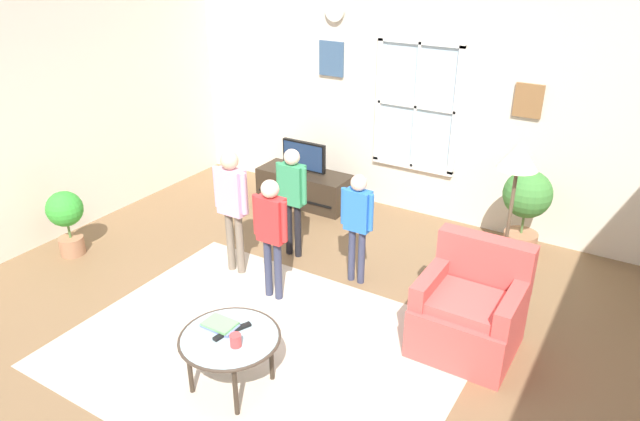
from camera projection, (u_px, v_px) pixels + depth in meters
The scene contains 19 objects.
ground_plane at pixel (275, 348), 4.72m from camera, with size 6.87×6.52×0.02m, color brown.
back_wall at pixel (430, 95), 6.43m from camera, with size 6.27×0.17×2.83m.
side_wall_left at pixel (0, 118), 5.62m from camera, with size 0.12×5.92×2.83m.
area_rug at pixel (262, 349), 4.68m from camera, with size 3.05×2.36×0.01m, color #C6B29E.
tv_stand at pixel (304, 187), 7.16m from camera, with size 1.15×0.46×0.41m.
television at pixel (304, 156), 6.98m from camera, with size 0.58×0.08×0.38m.
armchair at pixel (470, 311), 4.60m from camera, with size 0.76×0.74×0.87m.
coffee_table at pixel (229, 340), 4.13m from camera, with size 0.73×0.73×0.45m.
book_stack at pixel (220, 325), 4.21m from camera, with size 0.26×0.16×0.04m.
cup at pixel (236, 340), 4.01m from camera, with size 0.08×0.08×0.09m, color #BF3F3F.
remote_near_books at pixel (222, 335), 4.12m from camera, with size 0.04×0.14×0.02m, color black.
remote_near_cup at pixel (242, 327), 4.21m from camera, with size 0.04×0.14×0.02m, color black.
person_red_shirt at pixel (271, 226), 5.06m from camera, with size 0.35×0.16×1.15m.
person_green_shirt at pixel (292, 191), 5.76m from camera, with size 0.35×0.16×1.15m.
person_pink_shirt at pixel (232, 199), 5.45m from camera, with size 0.37×0.17×1.24m.
person_blue_shirt at pixel (358, 217), 5.32m from camera, with size 0.33×0.15×1.09m.
potted_plant_by_window at pixel (526, 205), 5.82m from camera, with size 0.48×0.48×0.93m.
potted_plant_corner at pixel (66, 216), 5.91m from camera, with size 0.36×0.36×0.69m.
floor_lamp at pixel (516, 174), 4.53m from camera, with size 0.32×0.32×1.60m.
Camera 1 is at (2.29, -3.04, 3.01)m, focal length 32.77 mm.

